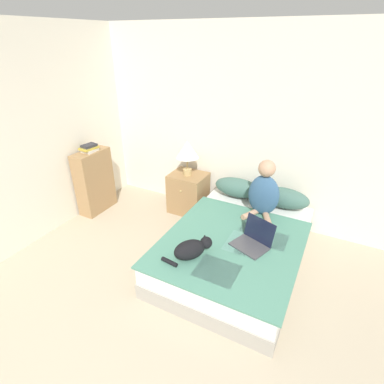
% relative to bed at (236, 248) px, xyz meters
% --- Properties ---
extents(wall_back, '(5.49, 0.05, 2.55)m').
position_rel_bed_xyz_m(wall_back, '(-0.19, 1.08, 1.08)').
color(wall_back, silver).
rests_on(wall_back, ground_plane).
extents(wall_side, '(0.05, 4.39, 2.55)m').
position_rel_bed_xyz_m(wall_side, '(-2.46, -0.64, 1.08)').
color(wall_side, silver).
rests_on(wall_side, ground_plane).
extents(bed, '(1.43, 2.01, 0.40)m').
position_rel_bed_xyz_m(bed, '(0.00, 0.00, 0.00)').
color(bed, '#9E998E').
rests_on(bed, ground_plane).
extents(pillow_near, '(0.64, 0.29, 0.26)m').
position_rel_bed_xyz_m(pillow_near, '(-0.31, 0.84, 0.33)').
color(pillow_near, '#42665B').
rests_on(pillow_near, bed).
extents(pillow_far, '(0.64, 0.29, 0.26)m').
position_rel_bed_xyz_m(pillow_far, '(0.31, 0.84, 0.33)').
color(pillow_far, '#42665B').
rests_on(pillow_far, bed).
extents(person_sitting, '(0.38, 0.37, 0.71)m').
position_rel_bed_xyz_m(person_sitting, '(0.12, 0.54, 0.51)').
color(person_sitting, '#33567A').
rests_on(person_sitting, bed).
extents(cat_tabby, '(0.40, 0.41, 0.20)m').
position_rel_bed_xyz_m(cat_tabby, '(-0.27, -0.59, 0.30)').
color(cat_tabby, black).
rests_on(cat_tabby, bed).
extents(laptop_open, '(0.44, 0.42, 0.27)m').
position_rel_bed_xyz_m(laptop_open, '(0.21, -0.12, 0.26)').
color(laptop_open, '#424247').
rests_on(laptop_open, bed).
extents(nightstand, '(0.51, 0.46, 0.59)m').
position_rel_bed_xyz_m(nightstand, '(-1.05, 0.78, 0.10)').
color(nightstand, '#937047').
rests_on(nightstand, ground_plane).
extents(table_lamp, '(0.33, 0.33, 0.51)m').
position_rel_bed_xyz_m(table_lamp, '(-1.05, 0.76, 0.77)').
color(table_lamp, tan).
rests_on(table_lamp, nightstand).
extents(bookshelf, '(0.25, 0.56, 0.93)m').
position_rel_bed_xyz_m(bookshelf, '(-2.29, 0.18, 0.27)').
color(bookshelf, '#99754C').
rests_on(bookshelf, ground_plane).
extents(book_stack_top, '(0.19, 0.25, 0.10)m').
position_rel_bed_xyz_m(book_stack_top, '(-2.28, 0.18, 0.78)').
color(book_stack_top, beige).
rests_on(book_stack_top, bookshelf).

